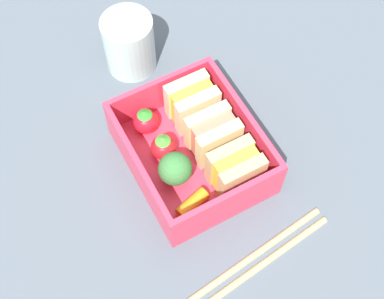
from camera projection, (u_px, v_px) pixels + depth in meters
The scene contains 12 objects.
ground_plane at pixel (192, 165), 61.09cm from camera, with size 120.00×120.00×2.00cm, color #4D5861.
bento_tray at pixel (192, 159), 59.68cm from camera, with size 15.95×13.24×1.20cm, color #D8324D.
bento_rim at pixel (192, 145), 57.04cm from camera, with size 15.95×13.24×4.82cm.
sandwich_left at pixel (192, 103), 59.51cm from camera, with size 3.88×5.15×5.07cm.
sandwich_center_left at pixel (213, 135), 57.52cm from camera, with size 3.88×5.15×5.07cm.
sandwich_center at pixel (235, 169), 55.53cm from camera, with size 3.88×5.15×5.07cm.
strawberry_left at pixel (146, 121), 59.54cm from camera, with size 2.82×2.82×3.42cm.
strawberry_far_left at pixel (164, 147), 57.98cm from camera, with size 2.80×2.80×3.40cm.
broccoli_floret at pixel (175, 169), 55.57cm from camera, with size 3.62×3.62×4.39cm.
carrot_stick_far_left at pixel (192, 204), 55.65cm from camera, with size 1.44×1.44×3.65cm, color orange.
chopstick_pair at pixel (246, 268), 53.98cm from camera, with size 4.23×20.41×0.70cm.
drinking_glass at pixel (128, 44), 63.53cm from camera, with size 6.11×6.11×7.44cm, color silver.
Camera 1 is at (24.40, -13.23, 53.45)cm, focal length 50.00 mm.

